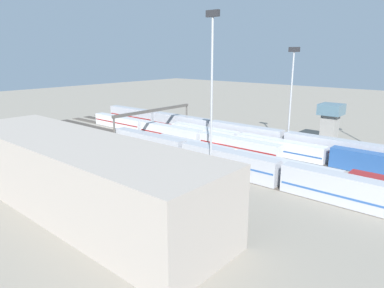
{
  "coord_description": "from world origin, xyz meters",
  "views": [
    {
      "loc": [
        -52.16,
        69.76,
        24.48
      ],
      "look_at": [
        2.73,
        5.48,
        2.5
      ],
      "focal_mm": 32.38,
      "sensor_mm": 36.0,
      "label": 1
    }
  ],
  "objects_px": {
    "maintenance_shed": "(77,175)",
    "train_on_track_4": "(276,167)",
    "light_mast_1": "(212,78)",
    "signal_gantry": "(154,113)",
    "train_on_track_2": "(170,132)",
    "control_tower": "(330,120)",
    "light_mast_2": "(292,85)",
    "train_on_track_5": "(228,162)",
    "train_on_track_1": "(272,146)",
    "train_on_track_0": "(245,134)"
  },
  "relations": [
    {
      "from": "signal_gantry",
      "to": "train_on_track_4",
      "type": "bearing_deg",
      "value": 170.29
    },
    {
      "from": "train_on_track_5",
      "to": "light_mast_2",
      "type": "bearing_deg",
      "value": -90.66
    },
    {
      "from": "train_on_track_5",
      "to": "signal_gantry",
      "type": "height_order",
      "value": "signal_gantry"
    },
    {
      "from": "train_on_track_4",
      "to": "maintenance_shed",
      "type": "distance_m",
      "value": 38.79
    },
    {
      "from": "train_on_track_2",
      "to": "train_on_track_1",
      "type": "distance_m",
      "value": 31.18
    },
    {
      "from": "train_on_track_0",
      "to": "control_tower",
      "type": "distance_m",
      "value": 24.0
    },
    {
      "from": "light_mast_1",
      "to": "train_on_track_0",
      "type": "bearing_deg",
      "value": -70.94
    },
    {
      "from": "control_tower",
      "to": "train_on_track_4",
      "type": "bearing_deg",
      "value": 92.84
    },
    {
      "from": "maintenance_shed",
      "to": "control_tower",
      "type": "height_order",
      "value": "maintenance_shed"
    },
    {
      "from": "signal_gantry",
      "to": "control_tower",
      "type": "xyz_separation_m",
      "value": [
        -42.09,
        -27.4,
        -0.91
      ]
    },
    {
      "from": "train_on_track_4",
      "to": "control_tower",
      "type": "bearing_deg",
      "value": -87.16
    },
    {
      "from": "train_on_track_5",
      "to": "control_tower",
      "type": "distance_m",
      "value": 40.67
    },
    {
      "from": "train_on_track_0",
      "to": "light_mast_1",
      "type": "relative_size",
      "value": 3.71
    },
    {
      "from": "light_mast_2",
      "to": "control_tower",
      "type": "distance_m",
      "value": 17.25
    },
    {
      "from": "maintenance_shed",
      "to": "train_on_track_5",
      "type": "bearing_deg",
      "value": -107.23
    },
    {
      "from": "light_mast_2",
      "to": "train_on_track_4",
      "type": "bearing_deg",
      "value": 109.97
    },
    {
      "from": "train_on_track_1",
      "to": "train_on_track_0",
      "type": "bearing_deg",
      "value": -24.2
    },
    {
      "from": "light_mast_1",
      "to": "maintenance_shed",
      "type": "height_order",
      "value": "light_mast_1"
    },
    {
      "from": "light_mast_2",
      "to": "train_on_track_2",
      "type": "bearing_deg",
      "value": 21.68
    },
    {
      "from": "light_mast_1",
      "to": "light_mast_2",
      "type": "xyz_separation_m",
      "value": [
        -1.99,
        -31.23,
        -3.3
      ]
    },
    {
      "from": "train_on_track_1",
      "to": "signal_gantry",
      "type": "distance_m",
      "value": 36.06
    },
    {
      "from": "train_on_track_1",
      "to": "maintenance_shed",
      "type": "bearing_deg",
      "value": 80.07
    },
    {
      "from": "train_on_track_4",
      "to": "train_on_track_2",
      "type": "bearing_deg",
      "value": -14.12
    },
    {
      "from": "train_on_track_2",
      "to": "train_on_track_0",
      "type": "distance_m",
      "value": 22.06
    },
    {
      "from": "control_tower",
      "to": "train_on_track_1",
      "type": "bearing_deg",
      "value": 70.0
    },
    {
      "from": "light_mast_1",
      "to": "signal_gantry",
      "type": "height_order",
      "value": "light_mast_1"
    },
    {
      "from": "train_on_track_0",
      "to": "light_mast_1",
      "type": "bearing_deg",
      "value": 109.06
    },
    {
      "from": "train_on_track_5",
      "to": "train_on_track_0",
      "type": "xyz_separation_m",
      "value": [
        11.59,
        -25.0,
        -0.02
      ]
    },
    {
      "from": "maintenance_shed",
      "to": "train_on_track_4",
      "type": "bearing_deg",
      "value": -117.14
    },
    {
      "from": "train_on_track_5",
      "to": "maintenance_shed",
      "type": "distance_m",
      "value": 30.91
    },
    {
      "from": "light_mast_1",
      "to": "signal_gantry",
      "type": "xyz_separation_m",
      "value": [
        33.64,
        -16.18,
        -12.54
      ]
    },
    {
      "from": "train_on_track_0",
      "to": "light_mast_2",
      "type": "height_order",
      "value": "light_mast_2"
    },
    {
      "from": "train_on_track_2",
      "to": "light_mast_2",
      "type": "xyz_separation_m",
      "value": [
        -31.56,
        -12.54,
        14.8
      ]
    },
    {
      "from": "train_on_track_0",
      "to": "maintenance_shed",
      "type": "bearing_deg",
      "value": 92.61
    },
    {
      "from": "train_on_track_1",
      "to": "signal_gantry",
      "type": "height_order",
      "value": "signal_gantry"
    },
    {
      "from": "train_on_track_5",
      "to": "light_mast_1",
      "type": "height_order",
      "value": "light_mast_1"
    },
    {
      "from": "train_on_track_2",
      "to": "light_mast_2",
      "type": "relative_size",
      "value": 2.72
    },
    {
      "from": "train_on_track_1",
      "to": "light_mast_1",
      "type": "xyz_separation_m",
      "value": [
        1.21,
        23.68,
        18.01
      ]
    },
    {
      "from": "train_on_track_5",
      "to": "signal_gantry",
      "type": "distance_m",
      "value": 37.79
    },
    {
      "from": "train_on_track_2",
      "to": "control_tower",
      "type": "bearing_deg",
      "value": -146.78
    },
    {
      "from": "train_on_track_2",
      "to": "control_tower",
      "type": "xyz_separation_m",
      "value": [
        -38.02,
        -24.9,
        4.65
      ]
    },
    {
      "from": "train_on_track_5",
      "to": "train_on_track_1",
      "type": "bearing_deg",
      "value": -88.67
    },
    {
      "from": "train_on_track_2",
      "to": "light_mast_2",
      "type": "distance_m",
      "value": 37.04
    },
    {
      "from": "train_on_track_2",
      "to": "train_on_track_1",
      "type": "relative_size",
      "value": 1.08
    },
    {
      "from": "light_mast_1",
      "to": "signal_gantry",
      "type": "distance_m",
      "value": 39.38
    },
    {
      "from": "train_on_track_2",
      "to": "train_on_track_0",
      "type": "bearing_deg",
      "value": -153.03
    },
    {
      "from": "train_on_track_2",
      "to": "train_on_track_4",
      "type": "height_order",
      "value": "train_on_track_4"
    },
    {
      "from": "train_on_track_1",
      "to": "train_on_track_0",
      "type": "relative_size",
      "value": 0.55
    },
    {
      "from": "light_mast_2",
      "to": "maintenance_shed",
      "type": "distance_m",
      "value": 58.73
    },
    {
      "from": "control_tower",
      "to": "train_on_track_5",
      "type": "bearing_deg",
      "value": 80.36
    }
  ]
}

